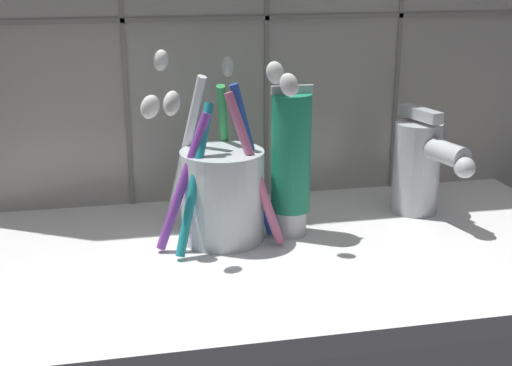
{
  "coord_description": "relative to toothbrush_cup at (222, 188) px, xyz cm",
  "views": [
    {
      "loc": [
        -16.15,
        -62.15,
        29.5
      ],
      "look_at": [
        -2.77,
        1.48,
        8.41
      ],
      "focal_mm": 50.0,
      "sensor_mm": 36.0,
      "label": 1
    }
  ],
  "objects": [
    {
      "name": "toothbrush_cup",
      "position": [
        0.0,
        0.0,
        0.0
      ],
      "size": [
        14.92,
        14.67,
        18.62
      ],
      "color": "silver",
      "rests_on": "sink_counter"
    },
    {
      "name": "sink_counter",
      "position": [
        5.76,
        -3.74,
        -6.34
      ],
      "size": [
        62.99,
        33.53,
        2.0
      ],
      "primitive_type": "cube",
      "color": "white",
      "rests_on": "ground"
    },
    {
      "name": "toothpaste_tube",
      "position": [
        7.01,
        -0.05,
        2.27
      ],
      "size": [
        4.16,
        3.96,
        15.32
      ],
      "color": "white",
      "rests_on": "sink_counter"
    },
    {
      "name": "sink_faucet",
      "position": [
        22.34,
        3.01,
        0.27
      ],
      "size": [
        5.42,
        11.03,
        11.67
      ],
      "rotation": [
        0.0,
        0.0,
        -1.32
      ],
      "color": "silver",
      "rests_on": "sink_counter"
    }
  ]
}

